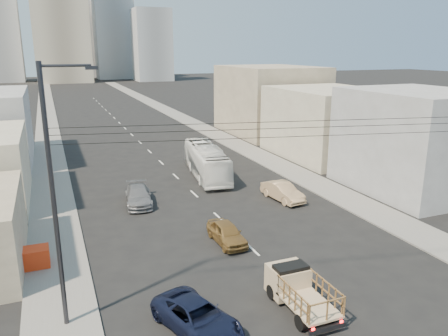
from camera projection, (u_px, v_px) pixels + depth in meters
ground at (324, 318)px, 20.93m from camera, size 420.00×420.00×0.00m
sidewalk_left at (47, 120)px, 79.31m from camera, size 3.50×180.00×0.12m
sidewalk_right at (172, 113)px, 87.79m from camera, size 3.50×180.00×0.12m
lane_dashes at (128, 131)px, 68.35m from camera, size 0.15×104.00×0.01m
flatbed_pickup at (299, 288)px, 21.47m from camera, size 1.95×4.41×1.90m
navy_pickup at (197, 317)px, 19.80m from camera, size 3.74×5.41×1.37m
city_bus at (206, 161)px, 43.86m from camera, size 4.18×11.56×3.15m
sedan_brown at (227, 233)px, 28.84m from camera, size 1.72×4.12×1.39m
sedan_tan at (283, 192)px, 37.07m from camera, size 2.12×4.72×1.50m
sedan_grey at (138, 196)px, 36.05m from camera, size 2.69×5.25×1.46m
streetlamp_left at (55, 194)px, 18.71m from camera, size 2.36×0.25×12.00m
overhead_wires at (317, 128)px, 19.91m from camera, size 23.01×5.02×0.72m
crate_stack at (33, 258)px, 25.45m from camera, size 1.80×1.20×1.14m
bldg_right_near at (416, 141)px, 39.13m from camera, size 10.00×12.00×9.00m
bldg_right_mid at (328, 123)px, 51.97m from camera, size 11.00×14.00×8.00m
bldg_right_far at (269, 100)px, 66.20m from camera, size 12.00×16.00×10.00m
high_rise_tower at (58, 1)px, 163.70m from camera, size 20.00×20.00×60.00m
midrise_ne at (113, 31)px, 187.69m from camera, size 16.00×16.00×40.00m
midrise_nw at (0, 37)px, 168.13m from camera, size 15.00×15.00×34.00m
midrise_back at (81, 27)px, 196.25m from camera, size 18.00×18.00×44.00m
midrise_east at (152, 45)px, 175.70m from camera, size 14.00×14.00×28.00m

